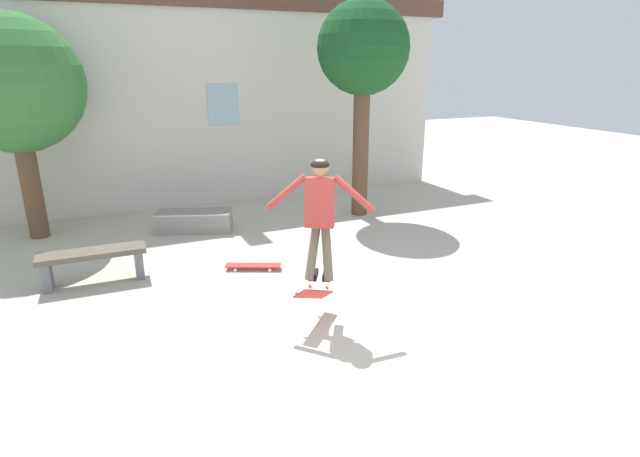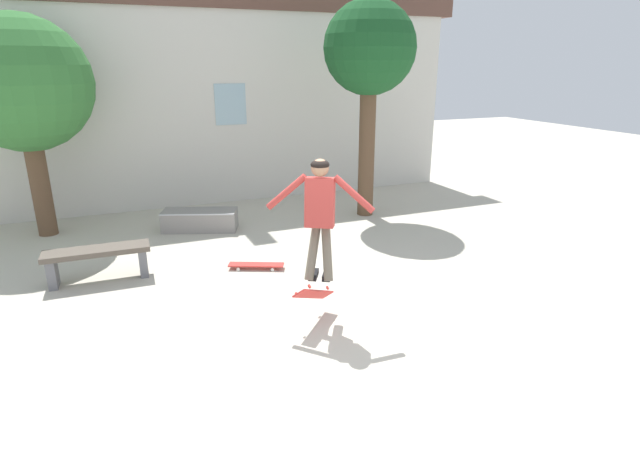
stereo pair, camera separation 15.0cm
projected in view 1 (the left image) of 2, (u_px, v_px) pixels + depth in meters
ground_plane at (360, 343)px, 5.85m from camera, size 40.00×40.00×0.00m
building_backdrop at (215, 97)px, 11.20m from camera, size 11.77×0.52×5.93m
tree_right at (363, 53)px, 9.84m from camera, size 1.84×1.84×4.34m
tree_left at (12, 85)px, 8.59m from camera, size 2.38×2.38×3.98m
park_bench at (93, 260)px, 7.35m from camera, size 1.50×0.44×0.51m
skate_ledge at (194, 221)px, 9.71m from camera, size 1.52×0.99×0.40m
skater at (320, 209)px, 5.91m from camera, size 1.17×0.72×1.50m
skateboard_flipping at (314, 294)px, 6.21m from camera, size 0.71×0.55×0.46m
skateboard_resting at (253, 265)px, 7.92m from camera, size 0.88×0.52×0.08m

